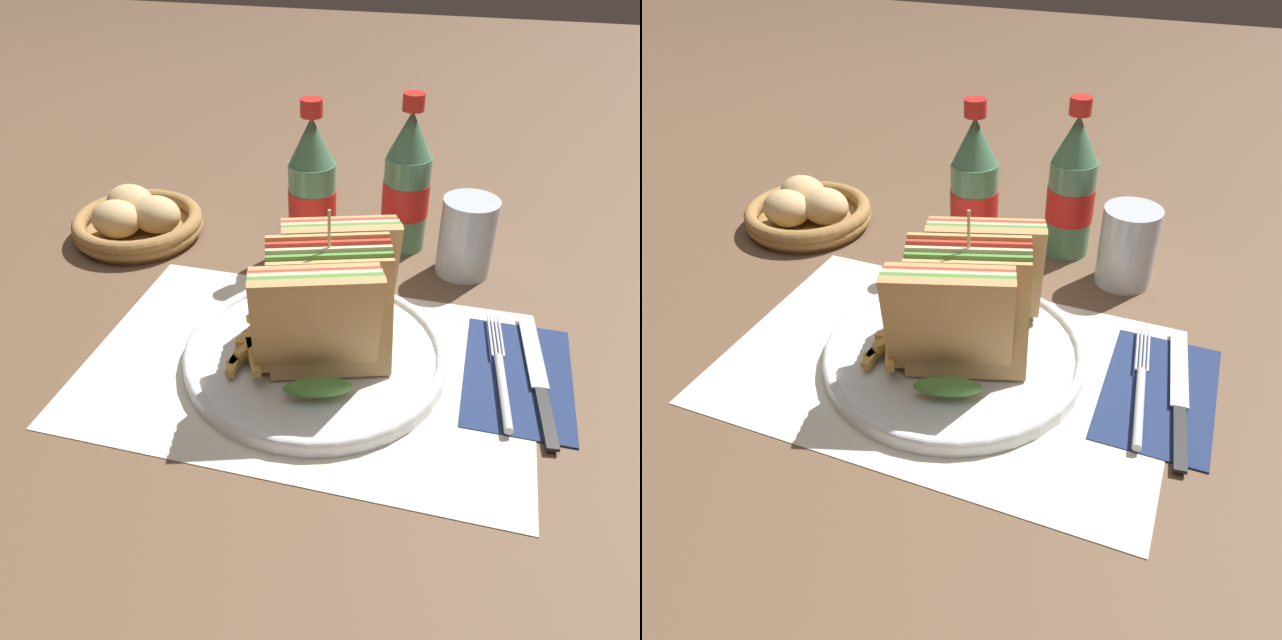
{
  "view_description": "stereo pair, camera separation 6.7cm",
  "coord_description": "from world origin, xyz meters",
  "views": [
    {
      "loc": [
        0.16,
        -0.48,
        0.44
      ],
      "look_at": [
        0.03,
        0.05,
        0.04
      ],
      "focal_mm": 35.0,
      "sensor_mm": 36.0,
      "label": 1
    },
    {
      "loc": [
        0.23,
        -0.46,
        0.44
      ],
      "look_at": [
        0.03,
        0.05,
        0.04
      ],
      "focal_mm": 35.0,
      "sensor_mm": 36.0,
      "label": 2
    }
  ],
  "objects": [
    {
      "name": "ground_plane",
      "position": [
        0.0,
        0.0,
        0.0
      ],
      "size": [
        4.0,
        4.0,
        0.0
      ],
      "primitive_type": "plane",
      "color": "brown"
    },
    {
      "name": "placemat",
      "position": [
        0.02,
        0.01,
        0.0
      ],
      "size": [
        0.47,
        0.31,
        0.0
      ],
      "color": "silver",
      "rests_on": "ground_plane"
    },
    {
      "name": "plate_main",
      "position": [
        0.03,
        0.03,
        0.01
      ],
      "size": [
        0.28,
        0.28,
        0.02
      ],
      "color": "white",
      "rests_on": "ground_plane"
    },
    {
      "name": "club_sandwich",
      "position": [
        0.04,
        0.03,
        0.08
      ],
      "size": [
        0.15,
        0.21,
        0.16
      ],
      "color": "tan",
      "rests_on": "plate_main"
    },
    {
      "name": "fries_pile",
      "position": [
        -0.03,
        0.0,
        0.03
      ],
      "size": [
        0.07,
        0.09,
        0.02
      ],
      "color": "gold",
      "rests_on": "plate_main"
    },
    {
      "name": "ketchup_blob",
      "position": [
        -0.02,
        0.05,
        0.03
      ],
      "size": [
        0.04,
        0.03,
        0.01
      ],
      "color": "maroon",
      "rests_on": "plate_main"
    },
    {
      "name": "napkin",
      "position": [
        0.24,
        0.05,
        0.0
      ],
      "size": [
        0.11,
        0.18,
        0.0
      ],
      "color": "navy",
      "rests_on": "ground_plane"
    },
    {
      "name": "fork",
      "position": [
        0.22,
        0.04,
        0.01
      ],
      "size": [
        0.03,
        0.19,
        0.01
      ],
      "rotation": [
        0.0,
        0.0,
        0.11
      ],
      "color": "silver",
      "rests_on": "napkin"
    },
    {
      "name": "knife",
      "position": [
        0.26,
        0.05,
        0.01
      ],
      "size": [
        0.04,
        0.21,
        0.0
      ],
      "rotation": [
        0.0,
        0.0,
        0.11
      ],
      "color": "black",
      "rests_on": "napkin"
    },
    {
      "name": "coke_bottle_near",
      "position": [
        -0.04,
        0.25,
        0.09
      ],
      "size": [
        0.06,
        0.06,
        0.21
      ],
      "color": "#4C7F5B",
      "rests_on": "ground_plane"
    },
    {
      "name": "coke_bottle_far",
      "position": [
        0.08,
        0.3,
        0.09
      ],
      "size": [
        0.06,
        0.06,
        0.21
      ],
      "color": "#4C7F5B",
      "rests_on": "ground_plane"
    },
    {
      "name": "glass_near",
      "position": [
        0.17,
        0.25,
        0.05
      ],
      "size": [
        0.07,
        0.07,
        0.1
      ],
      "color": "silver",
      "rests_on": "ground_plane"
    },
    {
      "name": "bread_basket",
      "position": [
        -0.29,
        0.24,
        0.02
      ],
      "size": [
        0.18,
        0.18,
        0.06
      ],
      "color": "olive",
      "rests_on": "ground_plane"
    }
  ]
}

